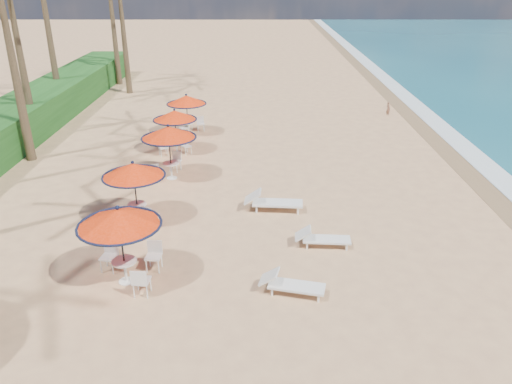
# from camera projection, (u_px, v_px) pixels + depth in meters

# --- Properties ---
(ground) EXTENTS (160.00, 160.00, 0.00)m
(ground) POSITION_uv_depth(u_px,v_px,m) (292.00, 278.00, 14.38)
(ground) COLOR tan
(ground) RESTS_ON ground
(foam_strip) EXTENTS (1.20, 140.00, 0.04)m
(foam_strip) POSITION_uv_depth(u_px,v_px,m) (476.00, 158.00, 23.47)
(foam_strip) COLOR white
(foam_strip) RESTS_ON ground
(wetsand_band) EXTENTS (1.40, 140.00, 0.02)m
(wetsand_band) POSITION_uv_depth(u_px,v_px,m) (457.00, 158.00, 23.47)
(wetsand_band) COLOR olive
(wetsand_band) RESTS_ON ground
(scrub_hedge) EXTENTS (3.00, 40.00, 1.80)m
(scrub_hedge) POSITION_uv_depth(u_px,v_px,m) (0.00, 133.00, 24.11)
(scrub_hedge) COLOR #194716
(scrub_hedge) RESTS_ON ground
(station_0) EXTENTS (2.31, 2.31, 2.41)m
(station_0) POSITION_uv_depth(u_px,v_px,m) (121.00, 227.00, 13.51)
(station_0) COLOR black
(station_0) RESTS_ON ground
(station_1) EXTENTS (2.17, 2.17, 2.26)m
(station_1) POSITION_uv_depth(u_px,v_px,m) (133.00, 176.00, 16.89)
(station_1) COLOR black
(station_1) RESTS_ON ground
(station_2) EXTENTS (2.29, 2.29, 2.39)m
(station_2) POSITION_uv_depth(u_px,v_px,m) (168.00, 137.00, 20.49)
(station_2) COLOR black
(station_2) RESTS_ON ground
(station_3) EXTENTS (2.08, 2.16, 2.17)m
(station_3) POSITION_uv_depth(u_px,v_px,m) (175.00, 121.00, 23.56)
(station_3) COLOR black
(station_3) RESTS_ON ground
(station_4) EXTENTS (2.10, 2.10, 2.19)m
(station_4) POSITION_uv_depth(u_px,v_px,m) (187.00, 104.00, 26.29)
(station_4) COLOR black
(station_4) RESTS_ON ground
(lounger_near) EXTENTS (1.87, 0.95, 0.64)m
(lounger_near) POSITION_uv_depth(u_px,v_px,m) (290.00, 284.00, 13.58)
(lounger_near) COLOR white
(lounger_near) RESTS_ON ground
(lounger_mid) EXTENTS (1.80, 0.66, 0.63)m
(lounger_mid) POSITION_uv_depth(u_px,v_px,m) (321.00, 238.00, 15.90)
(lounger_mid) COLOR white
(lounger_mid) RESTS_ON ground
(lounger_far) EXTENTS (2.18, 0.81, 0.77)m
(lounger_far) POSITION_uv_depth(u_px,v_px,m) (271.00, 201.00, 18.26)
(lounger_far) COLOR white
(lounger_far) RESTS_ON ground
(person) EXTENTS (0.32, 0.38, 0.88)m
(person) POSITION_uv_depth(u_px,v_px,m) (388.00, 108.00, 30.14)
(person) COLOR #905F49
(person) RESTS_ON ground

